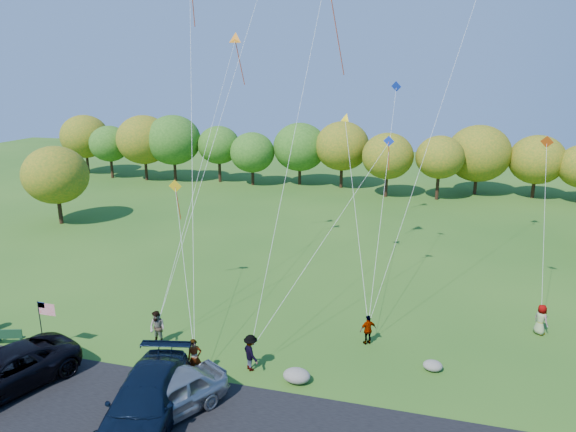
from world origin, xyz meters
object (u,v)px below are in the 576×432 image
Objects in this scene: flyer_a at (195,358)px; flyer_c at (251,353)px; minivan_navy at (145,402)px; park_bench at (7,336)px; minivan_dark at (3,372)px; minivan_silver at (169,396)px; flyer_e at (541,319)px; flyer_d at (368,330)px; flyer_b at (157,328)px.

flyer_a is 1.03× the size of flyer_c.
minivan_navy is 10.33m from park_bench.
minivan_dark is 1.25× the size of minivan_silver.
flyer_e is (22.86, 11.37, -0.10)m from minivan_dark.
flyer_a is at bearing 124.26° from minivan_silver.
flyer_a reaches higher than flyer_c.
minivan_silver reaches higher than park_bench.
flyer_a is 10.14m from park_bench.
minivan_dark is at bearing 167.10° from flyer_a.
flyer_d is (7.51, 8.30, -0.20)m from minivan_navy.
park_bench is (-17.22, -4.83, -0.30)m from flyer_d.
park_bench is at bearing 153.29° from minivan_dark.
minivan_navy is 0.91m from minivan_silver.
flyer_d is at bearing 35.68° from minivan_navy.
flyer_b is at bearing -19.52° from flyer_d.
flyer_a is at bearing 80.08° from flyer_e.
minivan_silver is 10.28m from flyer_d.
minivan_navy reaches higher than minivan_silver.
flyer_b reaches higher than flyer_d.
minivan_navy is at bearing 88.42° from flyer_e.
flyer_e reaches higher than flyer_d.
flyer_b is (-3.19, 4.85, -0.01)m from minivan_silver.
park_bench is at bearing 49.56° from flyer_c.
flyer_e is at bearing 30.49° from flyer_b.
minivan_navy is 3.49m from flyer_a.
flyer_e is (18.52, 6.17, -0.08)m from flyer_b.
flyer_c is at bearing 80.27° from flyer_e.
minivan_silver is 3.18× the size of flyer_d.
minivan_dark is 3.43× the size of flyer_b.
flyer_c is at bearing 2.28° from flyer_d.
flyer_c is 1.06× the size of flyer_e.
minivan_dark is 6.77m from flyer_b.
flyer_e is at bearing 166.47° from flyer_d.
flyer_b reaches higher than minivan_silver.
minivan_navy is at bearing -37.04° from park_bench.
flyer_c reaches higher than flyer_e.
flyer_c is at bearing -9.76° from flyer_a.
minivan_dark reaches higher than park_bench.
flyer_a reaches higher than minivan_dark.
flyer_b is 1.14× the size of park_bench.
flyer_a is 1.10× the size of flyer_e.
flyer_b is at bearing 70.73° from flyer_e.
flyer_d is (7.09, 4.84, -0.12)m from flyer_a.
flyer_c is 12.42m from park_bench.
flyer_a is at bearing 71.07° from flyer_c.
flyer_b reaches higher than park_bench.
flyer_a is (0.42, 3.46, -0.09)m from minivan_navy.
minivan_dark reaches higher than flyer_d.
minivan_navy is 3.55× the size of flyer_a.
flyer_e is at bearing 65.28° from minivan_silver.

